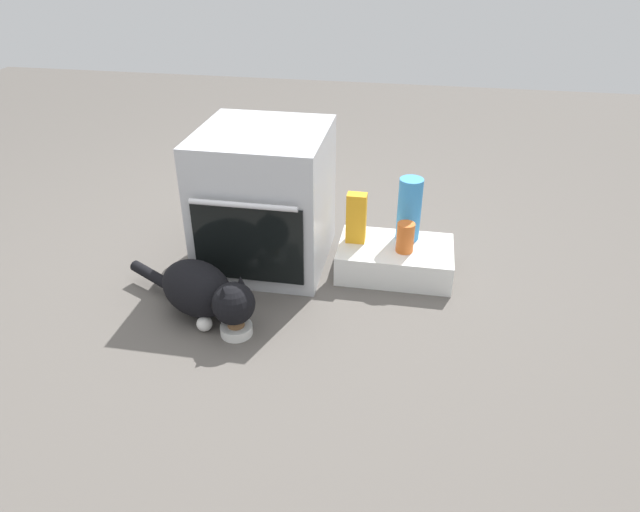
{
  "coord_description": "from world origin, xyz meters",
  "views": [
    {
      "loc": [
        0.69,
        -1.96,
        1.45
      ],
      "look_at": [
        0.33,
        0.03,
        0.25
      ],
      "focal_mm": 32.11,
      "sensor_mm": 36.0,
      "label": 1
    }
  ],
  "objects_px": {
    "pantry_cabinet": "(395,259)",
    "sauce_jar": "(405,237)",
    "juice_carton": "(356,218)",
    "oven": "(265,199)",
    "food_bowl": "(236,328)",
    "cat": "(204,291)",
    "water_bottle": "(409,209)"
  },
  "relations": [
    {
      "from": "water_bottle",
      "to": "cat",
      "type": "bearing_deg",
      "value": -143.28
    },
    {
      "from": "sauce_jar",
      "to": "juice_carton",
      "type": "bearing_deg",
      "value": 166.75
    },
    {
      "from": "food_bowl",
      "to": "water_bottle",
      "type": "distance_m",
      "value": 0.97
    },
    {
      "from": "pantry_cabinet",
      "to": "juice_carton",
      "type": "bearing_deg",
      "value": 175.3
    },
    {
      "from": "food_bowl",
      "to": "water_bottle",
      "type": "bearing_deg",
      "value": 46.59
    },
    {
      "from": "pantry_cabinet",
      "to": "sauce_jar",
      "type": "relative_size",
      "value": 3.77
    },
    {
      "from": "oven",
      "to": "food_bowl",
      "type": "height_order",
      "value": "oven"
    },
    {
      "from": "food_bowl",
      "to": "water_bottle",
      "type": "xyz_separation_m",
      "value": [
        0.64,
        0.68,
        0.27
      ]
    },
    {
      "from": "pantry_cabinet",
      "to": "food_bowl",
      "type": "height_order",
      "value": "pantry_cabinet"
    },
    {
      "from": "oven",
      "to": "food_bowl",
      "type": "xyz_separation_m",
      "value": [
        0.03,
        -0.6,
        -0.3
      ]
    },
    {
      "from": "food_bowl",
      "to": "sauce_jar",
      "type": "relative_size",
      "value": 0.93
    },
    {
      "from": "oven",
      "to": "water_bottle",
      "type": "relative_size",
      "value": 2.17
    },
    {
      "from": "oven",
      "to": "food_bowl",
      "type": "relative_size",
      "value": 5.01
    },
    {
      "from": "pantry_cabinet",
      "to": "water_bottle",
      "type": "relative_size",
      "value": 1.76
    },
    {
      "from": "cat",
      "to": "juice_carton",
      "type": "xyz_separation_m",
      "value": [
        0.56,
        0.52,
        0.13
      ]
    },
    {
      "from": "sauce_jar",
      "to": "water_bottle",
      "type": "height_order",
      "value": "water_bottle"
    },
    {
      "from": "oven",
      "to": "juice_carton",
      "type": "xyz_separation_m",
      "value": [
        0.43,
        0.0,
        -0.06
      ]
    },
    {
      "from": "oven",
      "to": "juice_carton",
      "type": "relative_size",
      "value": 2.71
    },
    {
      "from": "pantry_cabinet",
      "to": "cat",
      "type": "height_order",
      "value": "cat"
    },
    {
      "from": "sauce_jar",
      "to": "oven",
      "type": "bearing_deg",
      "value": 175.43
    },
    {
      "from": "food_bowl",
      "to": "pantry_cabinet",
      "type": "bearing_deg",
      "value": 44.62
    },
    {
      "from": "food_bowl",
      "to": "cat",
      "type": "relative_size",
      "value": 0.19
    },
    {
      "from": "water_bottle",
      "to": "pantry_cabinet",
      "type": "bearing_deg",
      "value": -116.96
    },
    {
      "from": "pantry_cabinet",
      "to": "juice_carton",
      "type": "xyz_separation_m",
      "value": [
        -0.19,
        0.02,
        0.19
      ]
    },
    {
      "from": "juice_carton",
      "to": "sauce_jar",
      "type": "height_order",
      "value": "juice_carton"
    },
    {
      "from": "food_bowl",
      "to": "sauce_jar",
      "type": "distance_m",
      "value": 0.86
    },
    {
      "from": "pantry_cabinet",
      "to": "sauce_jar",
      "type": "height_order",
      "value": "sauce_jar"
    },
    {
      "from": "pantry_cabinet",
      "to": "oven",
      "type": "bearing_deg",
      "value": 178.69
    },
    {
      "from": "cat",
      "to": "pantry_cabinet",
      "type": "bearing_deg",
      "value": 61.59
    },
    {
      "from": "juice_carton",
      "to": "sauce_jar",
      "type": "distance_m",
      "value": 0.24
    },
    {
      "from": "oven",
      "to": "juice_carton",
      "type": "height_order",
      "value": "oven"
    },
    {
      "from": "oven",
      "to": "sauce_jar",
      "type": "xyz_separation_m",
      "value": [
        0.66,
        -0.05,
        -0.11
      ]
    }
  ]
}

